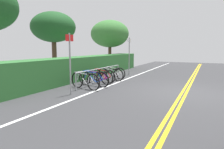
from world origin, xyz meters
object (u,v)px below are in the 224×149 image
tree_mid (53,28)px  tree_far_right (110,34)px  sign_post_near (70,58)px  bicycle_4 (111,74)px  bicycle_1 (93,79)px  bike_rack (101,72)px  bicycle_5 (114,73)px  bicycle_2 (98,77)px  bicycle_0 (85,81)px  bicycle_3 (103,75)px  sign_post_far (129,53)px

tree_mid → tree_far_right: (5.94, -0.87, -0.05)m
sign_post_near → tree_far_right: tree_far_right is taller
bicycle_4 → sign_post_near: bearing=-177.0°
bicycle_1 → bike_rack: bearing=7.0°
bicycle_5 → tree_mid: size_ratio=0.41×
bike_rack → tree_far_right: size_ratio=1.07×
bicycle_2 → sign_post_near: (-2.50, -0.24, 1.07)m
bike_rack → bicycle_4: size_ratio=2.52×
bicycle_5 → bicycle_0: bearing=-177.2°
bicycle_0 → sign_post_near: sign_post_near is taller
bike_rack → sign_post_near: 2.97m
bicycle_1 → sign_post_near: bearing=-175.8°
tree_mid → sign_post_near: bearing=-132.7°
tree_far_right → bicycle_1: bearing=-159.2°
bicycle_0 → bicycle_5: size_ratio=1.06×
bicycle_5 → tree_far_right: 6.33m
bicycle_0 → bicycle_1: (0.74, 0.02, -0.01)m
bicycle_1 → bicycle_3: 1.32m
bike_rack → sign_post_far: 3.45m
bike_rack → bicycle_0: bearing=-175.3°
bicycle_5 → tree_mid: tree_mid is taller
bicycle_2 → sign_post_far: 3.84m
bicycle_4 → tree_far_right: 6.90m
bicycle_2 → bicycle_4: bearing=-1.7°
sign_post_far → bicycle_5: bearing=170.0°
bicycle_2 → tree_far_right: size_ratio=0.41×
sign_post_near → tree_mid: 5.57m
bicycle_2 → bicycle_3: size_ratio=1.01×
bike_rack → bicycle_1: (-0.94, -0.11, -0.21)m
sign_post_far → tree_mid: 4.93m
sign_post_far → tree_far_right: bearing=42.0°
bike_rack → bicycle_5: size_ratio=2.73×
bicycle_3 → bicycle_5: size_ratio=1.02×
bicycle_0 → bicycle_2: bearing=5.2°
tree_mid → bicycle_3: bearing=-96.4°
bicycle_1 → bicycle_2: (0.60, 0.10, -0.03)m
bicycle_1 → bicycle_5: bicycle_1 is taller
sign_post_near → sign_post_far: size_ratio=0.96×
bike_rack → bicycle_4: 1.04m
bicycle_4 → bicycle_5: bearing=7.3°
bicycle_2 → bicycle_0: bearing=-174.8°
sign_post_near → tree_mid: size_ratio=0.59×
bicycle_1 → bicycle_4: bicycle_1 is taller
bike_rack → bicycle_1: bike_rack is taller
bicycle_1 → sign_post_far: sign_post_far is taller
tree_mid → bike_rack: bearing=-101.9°
bicycle_4 → bicycle_5: (0.65, 0.08, -0.00)m
sign_post_near → tree_far_right: size_ratio=0.57×
bicycle_0 → bicycle_4: bicycle_0 is taller
bicycle_0 → bike_rack: bearing=4.7°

